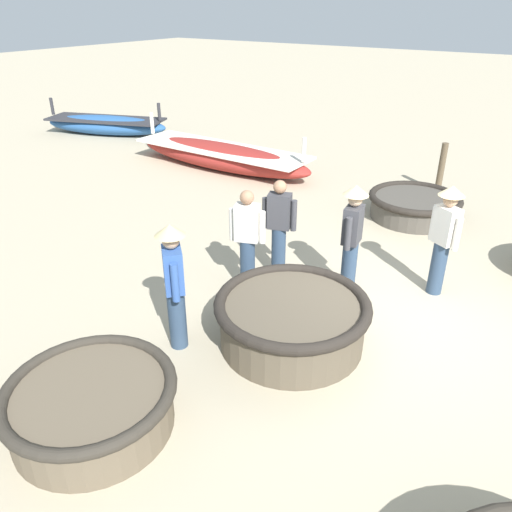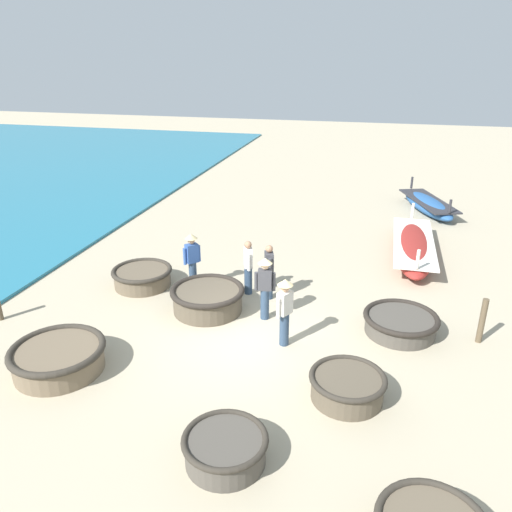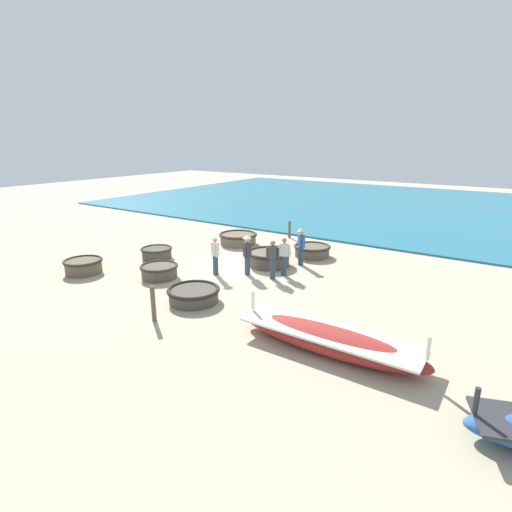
{
  "view_description": "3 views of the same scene",
  "coord_description": "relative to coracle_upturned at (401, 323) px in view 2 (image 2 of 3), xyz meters",
  "views": [
    {
      "loc": [
        -5.83,
        -1.6,
        3.91
      ],
      "look_at": [
        -1.05,
        1.63,
        0.93
      ],
      "focal_mm": 35.0,
      "sensor_mm": 36.0,
      "label": 1
    },
    {
      "loc": [
        2.75,
        -10.06,
        6.34
      ],
      "look_at": [
        -0.36,
        2.32,
        1.08
      ],
      "focal_mm": 35.0,
      "sensor_mm": 36.0,
      "label": 2
    },
    {
      "loc": [
        12.89,
        9.85,
        5.36
      ],
      "look_at": [
        0.01,
        1.14,
        0.78
      ],
      "focal_mm": 28.0,
      "sensor_mm": 36.0,
      "label": 3
    }
  ],
  "objects": [
    {
      "name": "coracle_center",
      "position": [
        -1.05,
        -2.82,
        0.02
      ],
      "size": [
        1.52,
        1.52,
        0.53
      ],
      "color": "brown",
      "rests_on": "ground"
    },
    {
      "name": "fisherman_crouching",
      "position": [
        -2.63,
        -1.2,
        0.69
      ],
      "size": [
        0.36,
        0.47,
        1.67
      ],
      "color": "#2D425B",
      "rests_on": "ground"
    },
    {
      "name": "fisherman_standing_left",
      "position": [
        -5.73,
        1.08,
        0.69
      ],
      "size": [
        0.39,
        0.41,
        1.67
      ],
      "color": "#2D425B",
      "rests_on": "ground"
    },
    {
      "name": "coracle_upturned",
      "position": [
        0.0,
        0.0,
        0.0
      ],
      "size": [
        1.81,
        1.81,
        0.49
      ],
      "color": "#4C473F",
      "rests_on": "ground"
    },
    {
      "name": "fisherman_hauling",
      "position": [
        -4.11,
        1.16,
        0.57
      ],
      "size": [
        0.32,
        0.5,
        1.57
      ],
      "color": "#2D425B",
      "rests_on": "ground"
    },
    {
      "name": "mooring_post_inland",
      "position": [
        1.79,
        0.02,
        0.29
      ],
      "size": [
        0.14,
        0.14,
        1.12
      ],
      "primitive_type": "cylinder",
      "color": "brown",
      "rests_on": "ground"
    },
    {
      "name": "ground_plane",
      "position": [
        -3.58,
        -0.97,
        -0.27
      ],
      "size": [
        80.0,
        80.0,
        0.0
      ],
      "primitive_type": "plane",
      "color": "tan"
    },
    {
      "name": "long_boat_blue_hull",
      "position": [
        0.48,
        5.19,
        0.06
      ],
      "size": [
        1.32,
        5.24,
        1.13
      ],
      "color": "maroon",
      "rests_on": "ground"
    },
    {
      "name": "long_boat_green_hull",
      "position": [
        1.29,
        10.48,
        0.04
      ],
      "size": [
        2.43,
        4.21,
        1.06
      ],
      "color": "#285693",
      "rests_on": "ground"
    },
    {
      "name": "fisherman_by_coracle",
      "position": [
        -3.34,
        -0.11,
        0.69
      ],
      "size": [
        0.53,
        0.36,
        1.67
      ],
      "color": "#2D425B",
      "rests_on": "ground"
    },
    {
      "name": "coracle_tilted",
      "position": [
        -7.09,
        -3.37,
        0.05
      ],
      "size": [
        2.01,
        2.01,
        0.59
      ],
      "color": "brown",
      "rests_on": "ground"
    },
    {
      "name": "coracle_nearest",
      "position": [
        -7.22,
        0.89,
        0.03
      ],
      "size": [
        1.74,
        1.74,
        0.54
      ],
      "color": "brown",
      "rests_on": "ground"
    },
    {
      "name": "coracle_beside_post",
      "position": [
        -2.88,
        -4.96,
        0.01
      ],
      "size": [
        1.45,
        1.45,
        0.52
      ],
      "color": "#4C473F",
      "rests_on": "ground"
    },
    {
      "name": "fisherman_with_hat",
      "position": [
        -3.49,
        1.01,
        0.57
      ],
      "size": [
        0.32,
        0.51,
        1.57
      ],
      "color": "#2D425B",
      "rests_on": "ground"
    },
    {
      "name": "coracle_weathered",
      "position": [
        -4.89,
        -0.06,
        0.08
      ],
      "size": [
        1.94,
        1.94,
        0.65
      ],
      "color": "brown",
      "rests_on": "ground"
    }
  ]
}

